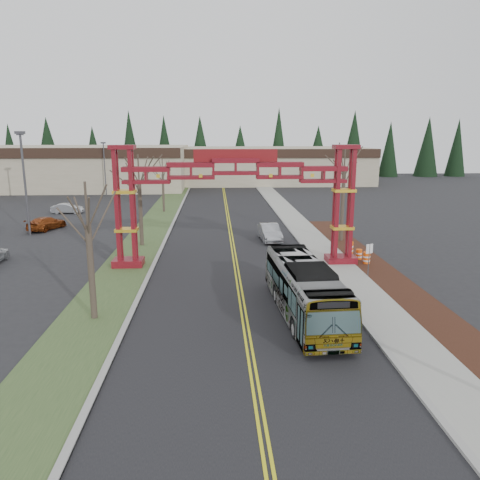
{
  "coord_description": "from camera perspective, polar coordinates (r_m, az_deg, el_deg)",
  "views": [
    {
      "loc": [
        -1.48,
        -15.92,
        9.64
      ],
      "look_at": [
        0.04,
        12.81,
        3.11
      ],
      "focal_mm": 35.0,
      "sensor_mm": 36.0,
      "label": 1
    }
  ],
  "objects": [
    {
      "name": "bare_tree_median_mid",
      "position": [
        41.29,
        -12.2,
        7.0
      ],
      "size": [
        3.43,
        3.43,
        7.98
      ],
      "color": "#382D26",
      "rests_on": "ground"
    },
    {
      "name": "road",
      "position": [
        42.06,
        -0.94,
        -0.45
      ],
      "size": [
        12.0,
        110.0,
        0.02
      ],
      "primitive_type": "cube",
      "color": "black",
      "rests_on": "ground"
    },
    {
      "name": "bare_tree_right_far",
      "position": [
        43.0,
        12.58,
        8.08
      ],
      "size": [
        3.29,
        3.29,
        8.56
      ],
      "color": "#382D26",
      "rests_on": "ground"
    },
    {
      "name": "landscape_strip",
      "position": [
        30.0,
        20.2,
        -6.66
      ],
      "size": [
        2.6,
        50.0,
        0.12
      ],
      "primitive_type": "cube",
      "color": "#311910",
      "rests_on": "ground"
    },
    {
      "name": "retail_building_east",
      "position": [
        96.75,
        3.83,
        9.12
      ],
      "size": [
        38.0,
        20.3,
        7.0
      ],
      "color": "tan",
      "rests_on": "ground"
    },
    {
      "name": "light_pole_mid",
      "position": [
        69.36,
        -24.93,
        8.31
      ],
      "size": [
        0.85,
        0.42,
        9.76
      ],
      "color": "#3F3F44",
      "rests_on": "ground"
    },
    {
      "name": "light_pole_near",
      "position": [
        49.45,
        -24.81,
        7.09
      ],
      "size": [
        0.86,
        0.43,
        9.92
      ],
      "color": "#3F3F44",
      "rests_on": "ground"
    },
    {
      "name": "barrel_north",
      "position": [
        39.1,
        13.21,
        -0.99
      ],
      "size": [
        0.6,
        0.6,
        1.12
      ],
      "color": "#F3570D",
      "rests_on": "ground"
    },
    {
      "name": "curb_left",
      "position": [
        42.28,
        -9.3,
        -0.46
      ],
      "size": [
        0.3,
        110.0,
        0.15
      ],
      "primitive_type": "cube",
      "color": "#969591",
      "rests_on": "ground"
    },
    {
      "name": "grass_median",
      "position": [
        42.53,
        -11.78,
        -0.54
      ],
      "size": [
        4.0,
        110.0,
        0.08
      ],
      "primitive_type": "cube",
      "color": "#334D26",
      "rests_on": "ground"
    },
    {
      "name": "light_pole_far",
      "position": [
        78.19,
        -16.19,
        8.79
      ],
      "size": [
        0.73,
        0.37,
        8.43
      ],
      "color": "#3F3F44",
      "rests_on": "ground"
    },
    {
      "name": "bare_tree_median_far",
      "position": [
        59.52,
        -9.41,
        7.89
      ],
      "size": [
        2.9,
        2.9,
        6.68
      ],
      "color": "#382D26",
      "rests_on": "ground"
    },
    {
      "name": "sidewalk_right",
      "position": [
        42.99,
        9.23,
        -0.24
      ],
      "size": [
        2.6,
        110.0,
        0.14
      ],
      "primitive_type": "cube",
      "color": "gray",
      "rests_on": "ground"
    },
    {
      "name": "barrel_south",
      "position": [
        36.48,
        15.17,
        -2.19
      ],
      "size": [
        0.54,
        0.54,
        0.99
      ],
      "color": "#F3570D",
      "rests_on": "ground"
    },
    {
      "name": "ground",
      "position": [
        18.67,
        2.06,
        -18.31
      ],
      "size": [
        200.0,
        200.0,
        0.0
      ],
      "primitive_type": "plane",
      "color": "black",
      "rests_on": "ground"
    },
    {
      "name": "lane_line_left",
      "position": [
        42.05,
        -1.11,
        -0.44
      ],
      "size": [
        0.12,
        100.0,
        0.01
      ],
      "primitive_type": "cube",
      "color": "gold",
      "rests_on": "road"
    },
    {
      "name": "retail_building_west",
      "position": [
        92.57,
        -21.21,
        8.29
      ],
      "size": [
        46.0,
        22.3,
        7.5
      ],
      "color": "tan",
      "rests_on": "ground"
    },
    {
      "name": "street_sign",
      "position": [
        32.97,
        15.47,
        -1.61
      ],
      "size": [
        0.52,
        0.24,
        2.37
      ],
      "color": "#3F3F44",
      "rests_on": "ground"
    },
    {
      "name": "parked_car_far_a",
      "position": [
        62.11,
        -20.3,
        3.64
      ],
      "size": [
        3.83,
        1.42,
        1.25
      ],
      "primitive_type": "imported",
      "rotation": [
        0.0,
        0.0,
        1.6
      ],
      "color": "#A8ABB0",
      "rests_on": "ground"
    },
    {
      "name": "barrel_mid",
      "position": [
        37.59,
        14.29,
        -1.77
      ],
      "size": [
        0.49,
        0.49,
        0.9
      ],
      "color": "#F3570D",
      "rests_on": "ground"
    },
    {
      "name": "bare_tree_median_near",
      "position": [
        25.08,
        -18.06,
        1.68
      ],
      "size": [
        3.36,
        3.36,
        7.33
      ],
      "color": "#382D26",
      "rests_on": "ground"
    },
    {
      "name": "transit_bus",
      "position": [
        25.48,
        7.87,
        -5.98
      ],
      "size": [
        3.06,
        10.83,
        2.98
      ],
      "primitive_type": "imported",
      "rotation": [
        0.0,
        0.0,
        0.05
      ],
      "color": "#94959A",
      "rests_on": "ground"
    },
    {
      "name": "curb_right",
      "position": [
        42.71,
        7.33,
        -0.26
      ],
      "size": [
        0.3,
        110.0,
        0.15
      ],
      "primitive_type": "cube",
      "color": "#969591",
      "rests_on": "ground"
    },
    {
      "name": "silver_sedan",
      "position": [
        43.26,
        3.64,
        0.93
      ],
      "size": [
        1.95,
        4.8,
        1.55
      ],
      "primitive_type": "imported",
      "rotation": [
        0.0,
        0.0,
        0.07
      ],
      "color": "#A5A8AD",
      "rests_on": "ground"
    },
    {
      "name": "gateway_arch",
      "position": [
        34.15,
        -0.54,
        6.64
      ],
      "size": [
        18.2,
        1.6,
        8.9
      ],
      "color": "#5E0C15",
      "rests_on": "ground"
    },
    {
      "name": "conifer_treeline",
      "position": [
        107.98,
        -2.17,
        11.1
      ],
      "size": [
        116.1,
        5.6,
        13.0
      ],
      "color": "black",
      "rests_on": "ground"
    },
    {
      "name": "lane_line_right",
      "position": [
        42.06,
        -0.78,
        -0.43
      ],
      "size": [
        0.12,
        100.0,
        0.01
      ],
      "primitive_type": "cube",
      "color": "gold",
      "rests_on": "road"
    },
    {
      "name": "parked_car_mid_a",
      "position": [
        52.17,
        -22.52,
        1.91
      ],
      "size": [
        3.34,
        5.05,
        1.36
      ],
      "primitive_type": "imported",
      "rotation": [
        0.0,
        0.0,
        2.81
      ],
      "color": "#8D3A13",
      "rests_on": "ground"
    }
  ]
}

